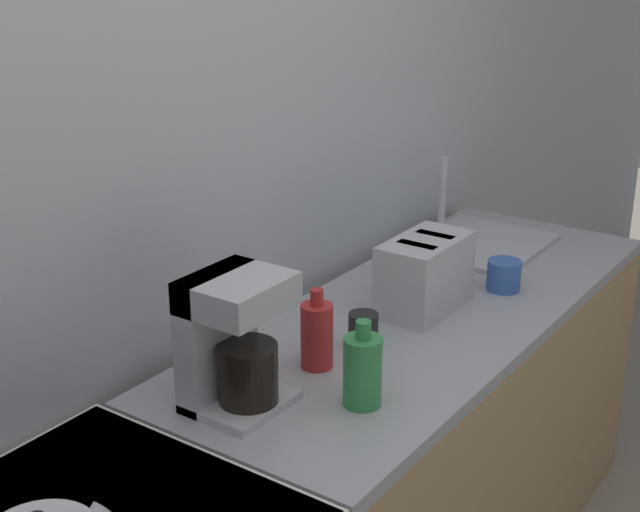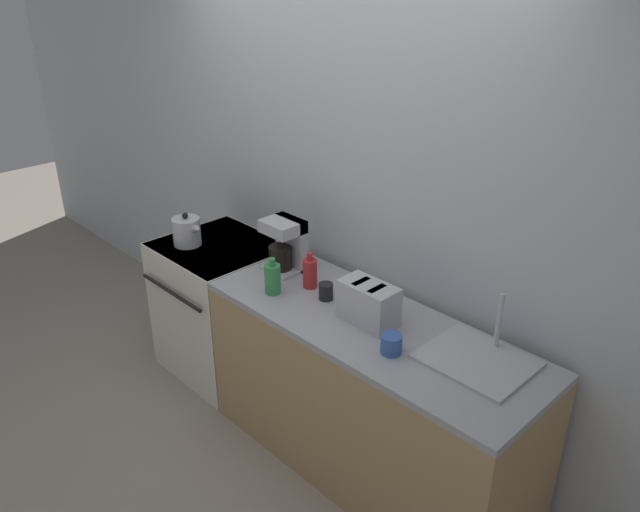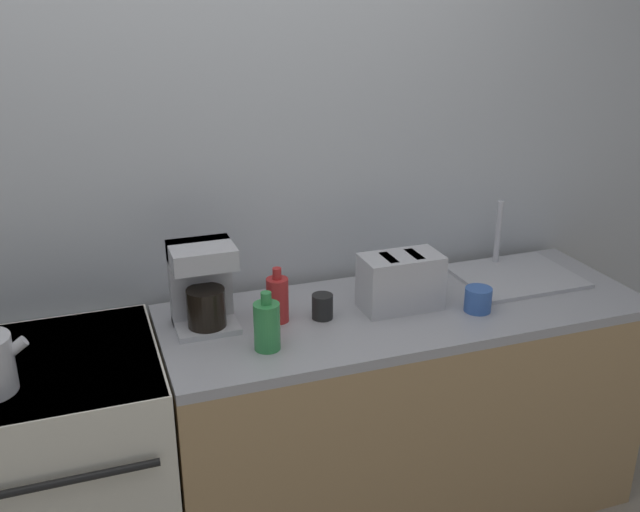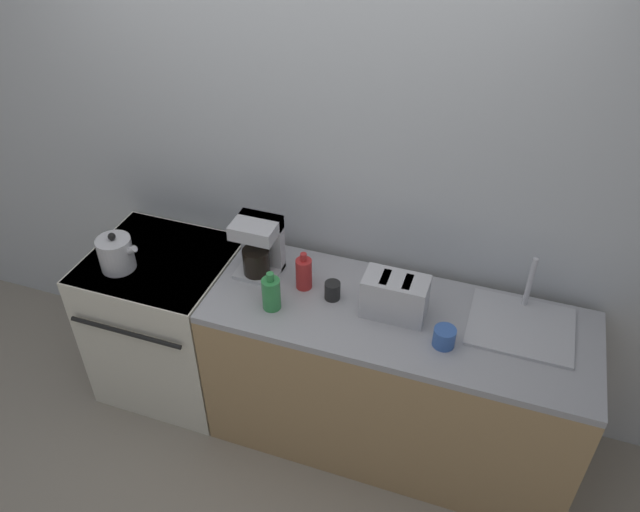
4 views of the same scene
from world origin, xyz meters
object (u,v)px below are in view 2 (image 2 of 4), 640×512
(coffee_maker, at_px, (286,244))
(cup_blue, at_px, (391,344))
(stove, at_px, (223,306))
(bottle_green, at_px, (273,278))
(kettle, at_px, (187,231))
(toaster, at_px, (368,303))
(cup_black, at_px, (326,291))
(bottle_red, at_px, (310,273))

(coffee_maker, distance_m, cup_blue, 0.98)
(stove, xyz_separation_m, bottle_green, (0.70, -0.15, 0.51))
(kettle, xyz_separation_m, toaster, (1.38, 0.12, 0.01))
(cup_blue, bearing_deg, stove, 175.16)
(stove, height_order, kettle, kettle)
(coffee_maker, height_order, bottle_green, coffee_maker)
(coffee_maker, bearing_deg, cup_black, -11.48)
(stove, xyz_separation_m, bottle_red, (0.79, 0.04, 0.51))
(kettle, relative_size, cup_black, 2.40)
(toaster, xyz_separation_m, bottle_red, (-0.45, 0.04, -0.02))
(toaster, relative_size, bottle_green, 1.45)
(coffee_maker, relative_size, cup_blue, 3.12)
(kettle, relative_size, bottle_red, 1.08)
(stove, bearing_deg, coffee_maker, 9.32)
(stove, bearing_deg, bottle_green, -11.89)
(cup_blue, xyz_separation_m, cup_black, (-0.55, 0.13, 0.00))
(stove, xyz_separation_m, toaster, (1.24, -0.00, 0.53))
(coffee_maker, relative_size, bottle_green, 1.52)
(bottle_red, relative_size, bottle_green, 1.00)
(toaster, distance_m, cup_black, 0.30)
(toaster, distance_m, coffee_maker, 0.71)
(stove, xyz_separation_m, cup_blue, (1.49, -0.13, 0.47))
(kettle, height_order, bottle_green, kettle)
(kettle, xyz_separation_m, coffee_maker, (0.68, 0.22, 0.07))
(kettle, xyz_separation_m, cup_black, (1.08, 0.13, -0.04))
(stove, xyz_separation_m, kettle, (-0.14, -0.13, 0.52))
(coffee_maker, height_order, cup_black, coffee_maker)
(kettle, distance_m, cup_blue, 1.63)
(kettle, relative_size, coffee_maker, 0.71)
(stove, relative_size, bottle_green, 4.42)
(stove, bearing_deg, toaster, -0.12)
(coffee_maker, distance_m, cup_black, 0.43)
(toaster, distance_m, cup_blue, 0.29)
(stove, height_order, bottle_red, bottle_red)
(bottle_red, bearing_deg, stove, -177.16)
(coffee_maker, distance_m, bottle_green, 0.29)
(bottle_red, bearing_deg, cup_black, -11.96)
(toaster, xyz_separation_m, cup_black, (-0.30, 0.01, -0.06))
(cup_blue, relative_size, cup_black, 1.09)
(stove, height_order, cup_black, cup_black)
(toaster, xyz_separation_m, coffee_maker, (-0.70, 0.09, 0.06))
(bottle_green, relative_size, cup_blue, 2.05)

